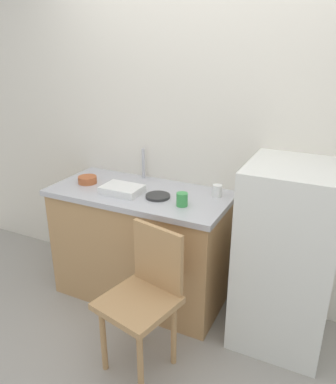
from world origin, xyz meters
TOP-DOWN VIEW (x-y plane):
  - ground_plane at (0.00, 0.00)m, footprint 8.00×8.00m
  - back_wall at (0.00, 1.00)m, footprint 4.80×0.10m
  - cabinet_base at (-0.41, 0.65)m, footprint 1.27×0.60m
  - countertop at (-0.41, 0.65)m, footprint 1.31×0.64m
  - faucet at (-0.52, 0.90)m, footprint 0.02×0.02m
  - refrigerator at (0.65, 0.65)m, footprint 0.57×0.59m
  - chair at (-0.04, 0.05)m, footprint 0.48×0.48m
  - dish_tray at (-0.50, 0.56)m, footprint 0.28×0.20m
  - terracotta_bowl at (-0.85, 0.61)m, footprint 0.14×0.14m
  - hotplate at (-0.23, 0.59)m, footprint 0.17×0.17m
  - cup_white at (0.13, 0.79)m, footprint 0.07×0.07m
  - cup_green at (-0.02, 0.53)m, footprint 0.08×0.08m

SIDE VIEW (x-z plane):
  - ground_plane at x=0.00m, z-range 0.00..0.00m
  - cabinet_base at x=-0.41m, z-range 0.00..0.84m
  - chair at x=-0.04m, z-range 0.05..0.94m
  - refrigerator at x=0.65m, z-range 0.00..1.22m
  - countertop at x=-0.41m, z-range 0.84..0.88m
  - hotplate at x=-0.23m, z-range 0.88..0.90m
  - dish_tray at x=-0.50m, z-range 0.88..0.93m
  - terracotta_bowl at x=-0.85m, z-range 0.88..0.93m
  - cup_white at x=0.13m, z-range 0.88..0.96m
  - cup_green at x=-0.02m, z-range 0.88..0.97m
  - faucet at x=-0.52m, z-range 0.88..1.12m
  - back_wall at x=0.00m, z-range 0.00..2.46m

